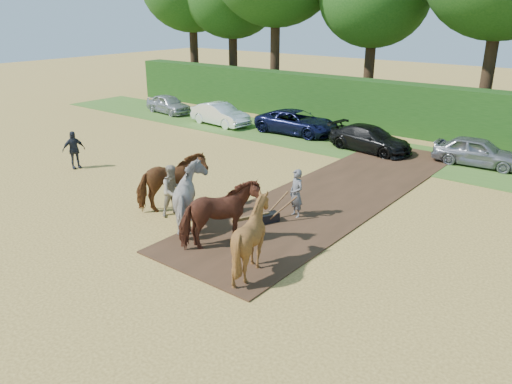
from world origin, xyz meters
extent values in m
plane|color=gold|center=(0.00, 0.00, 0.00)|extent=(120.00, 120.00, 0.00)
cube|color=#472D1C|center=(1.50, 7.00, 0.03)|extent=(4.50, 17.00, 0.05)
cube|color=#38601E|center=(0.00, 14.00, 0.01)|extent=(50.00, 5.00, 0.03)
cube|color=#14380F|center=(0.00, 18.50, 1.50)|extent=(46.00, 1.60, 3.00)
imported|color=#B2A78C|center=(-2.06, 1.32, 0.96)|extent=(0.98, 1.11, 1.91)
imported|color=#262A33|center=(-9.95, 2.34, 0.89)|extent=(0.71, 1.13, 1.79)
imported|color=brown|center=(-2.49, 1.65, 1.08)|extent=(2.09, 2.81, 2.16)
imported|color=beige|center=(-0.74, 1.05, 1.08)|extent=(2.70, 2.54, 2.16)
imported|color=brown|center=(1.02, 0.45, 1.08)|extent=(2.09, 2.81, 2.16)
imported|color=brown|center=(2.77, -0.16, 1.08)|extent=(2.39, 2.50, 2.16)
cube|color=black|center=(1.04, 2.79, 0.18)|extent=(0.70, 0.99, 0.36)
cube|color=brown|center=(0.79, 2.23, 0.36)|extent=(0.67, 1.36, 0.10)
cylinder|color=brown|center=(1.06, 3.40, 0.56)|extent=(0.34, 1.02, 0.76)
cylinder|color=brown|center=(1.47, 3.22, 0.56)|extent=(0.60, 0.92, 0.76)
imported|color=gray|center=(1.54, 3.92, 0.90)|extent=(0.78, 0.66, 1.80)
imported|color=#A7A9AE|center=(-16.29, 14.02, 0.66)|extent=(4.05, 2.03, 1.33)
imported|color=white|center=(-10.79, 13.46, 0.71)|extent=(4.41, 1.90, 1.41)
imported|color=#111536|center=(-5.59, 14.55, 0.70)|extent=(5.15, 2.52, 1.41)
imported|color=black|center=(-0.39, 13.72, 0.67)|extent=(4.80, 2.47, 1.33)
imported|color=gray|center=(4.81, 14.57, 0.69)|extent=(4.16, 1.91, 1.38)
cylinder|color=#382616|center=(-21.00, 21.50, 2.93)|extent=(0.70, 0.70, 5.85)
cylinder|color=#382616|center=(-17.00, 22.00, 2.70)|extent=(0.70, 0.70, 5.40)
cylinder|color=#382616|center=(-12.00, 21.00, 3.26)|extent=(0.70, 0.70, 6.53)
cylinder|color=#382616|center=(-5.00, 22.50, 2.59)|extent=(0.70, 0.70, 5.17)
cylinder|color=#382616|center=(3.00, 21.50, 3.04)|extent=(0.70, 0.70, 6.08)
camera|label=1|loc=(10.76, -10.08, 7.16)|focal=35.00mm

